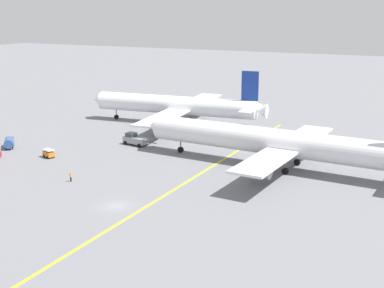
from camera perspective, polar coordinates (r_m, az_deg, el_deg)
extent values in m
plane|color=slate|center=(85.95, -8.17, -6.63)|extent=(600.00, 600.00, 0.00)
cube|color=yellow|center=(91.68, -2.25, -5.12)|extent=(3.27, 119.98, 0.01)
cylinder|color=white|center=(143.22, -1.85, 4.22)|extent=(45.23, 9.05, 4.90)
cone|color=white|center=(153.70, -10.08, 4.71)|extent=(3.21, 4.75, 4.51)
cone|color=white|center=(136.14, 7.34, 3.57)|extent=(3.95, 4.24, 3.92)
cube|color=white|center=(142.52, -1.01, 3.87)|extent=(10.93, 49.55, 0.44)
cube|color=white|center=(136.63, 6.33, 3.85)|extent=(4.39, 13.24, 0.28)
cube|color=#193899|center=(135.77, 6.27, 6.23)|extent=(4.41, 0.77, 7.55)
cylinder|color=#999EA3|center=(155.85, 0.51, 4.12)|extent=(4.42, 2.98, 2.60)
cylinder|color=#999EA3|center=(130.84, -3.64, 2.08)|extent=(4.42, 2.98, 2.60)
cylinder|color=slate|center=(139.58, -1.14, 2.53)|extent=(0.28, 0.28, 2.37)
cylinder|color=black|center=(139.83, -1.14, 2.06)|extent=(1.35, 0.67, 1.30)
cylinder|color=slate|center=(145.79, -0.15, 3.05)|extent=(0.28, 0.28, 2.37)
cylinder|color=black|center=(146.03, -0.15, 2.60)|extent=(1.35, 0.67, 1.30)
cylinder|color=slate|center=(151.51, -8.16, 3.34)|extent=(0.28, 0.28, 2.37)
cylinder|color=black|center=(151.75, -8.14, 2.90)|extent=(1.35, 0.67, 1.30)
cylinder|color=silver|center=(105.13, 8.87, 0.24)|extent=(54.29, 9.20, 5.26)
cone|color=silver|center=(117.92, -4.00, 1.93)|extent=(3.15, 5.03, 4.84)
cube|color=silver|center=(104.42, 10.23, -0.37)|extent=(9.36, 40.99, 0.44)
cylinder|color=#999EA3|center=(115.61, 11.67, 0.09)|extent=(4.38, 2.90, 2.60)
cylinder|color=#999EA3|center=(95.04, 7.25, -2.87)|extent=(4.38, 2.90, 2.60)
cylinder|color=slate|center=(101.72, 10.03, -2.31)|extent=(0.28, 0.28, 2.17)
cylinder|color=black|center=(102.04, 10.01, -2.90)|extent=(1.34, 0.64, 1.30)
cylinder|color=slate|center=(107.90, 11.29, -1.40)|extent=(0.28, 0.28, 2.17)
cylinder|color=black|center=(108.20, 11.26, -1.95)|extent=(1.34, 0.64, 1.30)
cylinder|color=slate|center=(115.26, -1.24, -0.10)|extent=(0.28, 0.28, 2.17)
cylinder|color=black|center=(115.53, -1.24, -0.62)|extent=(1.34, 0.64, 1.30)
cube|color=gray|center=(122.45, -6.09, 0.42)|extent=(6.28, 3.38, 1.40)
cube|color=#333D47|center=(123.03, -6.56, 1.02)|extent=(2.44, 2.26, 0.90)
cylinder|color=#4C4C51|center=(119.49, -4.45, 0.17)|extent=(3.19, 0.74, 0.20)
sphere|color=orange|center=(122.89, -6.57, 1.31)|extent=(0.24, 0.24, 0.24)
cylinder|color=black|center=(123.16, -7.20, 0.13)|extent=(0.94, 0.45, 0.90)
cylinder|color=black|center=(124.88, -6.45, 0.35)|extent=(0.94, 0.45, 0.90)
cylinder|color=black|center=(120.37, -5.70, -0.16)|extent=(0.94, 0.45, 0.90)
cylinder|color=black|center=(122.12, -4.96, 0.07)|extent=(0.94, 0.45, 0.90)
cylinder|color=#2D5199|center=(125.59, -19.12, 0.16)|extent=(4.13, 4.34, 2.00)
cube|color=#4C4C51|center=(127.58, -19.05, 0.29)|extent=(2.51, 2.51, 1.80)
cylinder|color=black|center=(126.64, -19.37, -0.26)|extent=(0.54, 0.59, 0.60)
cylinder|color=black|center=(126.53, -18.74, -0.22)|extent=(0.54, 0.59, 0.60)
cylinder|color=black|center=(125.19, -19.42, -0.43)|extent=(0.54, 0.59, 0.60)
cylinder|color=black|center=(125.07, -18.78, -0.39)|extent=(0.54, 0.59, 0.60)
cube|color=orange|center=(115.74, -15.18, -1.03)|extent=(2.96, 2.30, 1.00)
cube|color=#B2B2B7|center=(115.53, -15.20, -0.62)|extent=(3.10, 2.41, 0.12)
cylinder|color=black|center=(116.19, -15.64, -1.25)|extent=(0.63, 0.39, 0.60)
cylinder|color=black|center=(116.83, -15.04, -1.13)|extent=(0.63, 0.39, 0.60)
cylinder|color=black|center=(114.92, -15.28, -1.40)|extent=(0.63, 0.39, 0.60)
cylinder|color=black|center=(115.56, -14.68, -1.27)|extent=(0.63, 0.39, 0.60)
cylinder|color=black|center=(99.06, -12.92, -3.71)|extent=(0.28, 0.28, 0.87)
cylinder|color=orange|center=(98.83, -12.94, -3.30)|extent=(0.36, 0.36, 0.62)
sphere|color=#9E704C|center=(98.71, -12.96, -3.07)|extent=(0.24, 0.24, 0.24)
cylinder|color=#F24C19|center=(98.75, -13.12, -3.26)|extent=(0.05, 0.05, 0.40)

